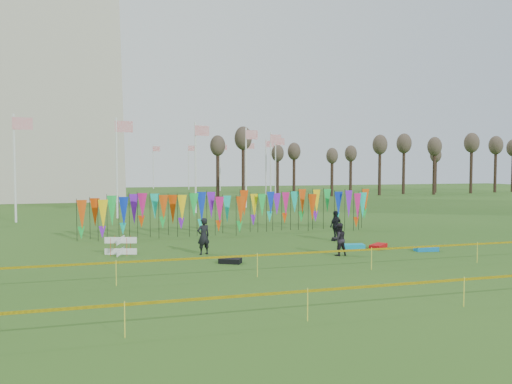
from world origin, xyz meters
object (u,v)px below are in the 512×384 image
object	(u,v)px
kite_bag_teal	(426,249)
person_mid	(339,239)
box_kite	(121,246)
person_right	(336,226)
kite_bag_red	(378,246)
kite_bag_turquoise	(353,246)
kite_bag_black	(230,261)
person_left	(203,236)

from	to	relation	value
kite_bag_teal	person_mid	bearing A→B (deg)	179.54
person_mid	box_kite	bearing A→B (deg)	-19.07
person_right	kite_bag_red	bearing A→B (deg)	79.35
person_right	kite_bag_turquoise	distance (m)	2.67
person_right	kite_bag_black	xyz separation A→B (m)	(-7.10, -4.61, -0.74)
box_kite	person_right	distance (m)	11.67
person_mid	person_right	world-z (taller)	person_right
person_mid	kite_bag_red	world-z (taller)	person_mid
box_kite	kite_bag_turquoise	world-z (taller)	box_kite
person_left	person_right	size ratio (longest dim) A/B	1.03
person_left	kite_bag_teal	size ratio (longest dim) A/B	1.58
kite_bag_turquoise	kite_bag_black	bearing A→B (deg)	-163.43
person_right	kite_bag_red	size ratio (longest dim) A/B	1.44
person_right	person_left	bearing A→B (deg)	-14.05
person_left	kite_bag_red	distance (m)	8.89
person_left	person_mid	bearing A→B (deg)	143.49
box_kite	person_right	bearing A→B (deg)	6.03
kite_bag_red	kite_bag_black	bearing A→B (deg)	-168.10
person_left	kite_bag_red	xyz separation A→B (m)	(8.83, -0.71, -0.76)
person_left	person_right	world-z (taller)	person_left
person_left	person_mid	size ratio (longest dim) A/B	1.14
person_mid	kite_bag_turquoise	size ratio (longest dim) A/B	1.42
person_right	kite_bag_teal	xyz separation A→B (m)	(2.85, -4.26, -0.74)
person_mid	kite_bag_turquoise	bearing A→B (deg)	-135.96
box_kite	kite_bag_teal	bearing A→B (deg)	-11.85
kite_bag_turquoise	kite_bag_red	size ratio (longest dim) A/B	0.91
box_kite	person_left	distance (m)	3.91
person_left	kite_bag_black	bearing A→B (deg)	88.99
kite_bag_red	kite_bag_black	xyz separation A→B (m)	(-8.10, -1.71, -0.00)
box_kite	kite_bag_turquoise	bearing A→B (deg)	-6.69
kite_bag_turquoise	person_left	bearing A→B (deg)	177.22
box_kite	kite_bag_red	distance (m)	12.71
kite_bag_black	box_kite	bearing A→B (deg)	143.04
kite_bag_teal	kite_bag_turquoise	bearing A→B (deg)	151.08
person_mid	person_left	bearing A→B (deg)	-20.69
person_mid	kite_bag_red	bearing A→B (deg)	-156.95
box_kite	kite_bag_red	xyz separation A→B (m)	(12.59, -1.67, -0.32)
person_left	kite_bag_black	distance (m)	2.64
person_left	kite_bag_black	size ratio (longest dim) A/B	1.88
box_kite	kite_bag_teal	xyz separation A→B (m)	(14.45, -3.03, -0.32)
person_left	kite_bag_red	world-z (taller)	person_left
person_right	person_mid	bearing A→B (deg)	37.04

